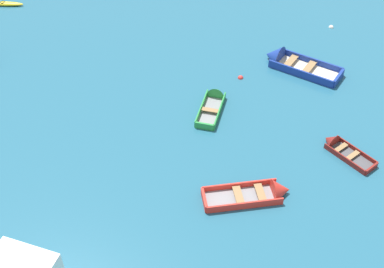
{
  "coord_description": "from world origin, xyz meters",
  "views": [
    {
      "loc": [
        2.55,
        1.23,
        16.68
      ],
      "look_at": [
        0.0,
        19.32,
        0.15
      ],
      "focal_mm": 46.85,
      "sensor_mm": 36.0,
      "label": 1
    }
  ],
  "objects_px": {
    "kayak_yellow_back_row_right": "(3,4)",
    "rowboat_green_back_row_left": "(214,101)",
    "rowboat_red_cluster_outer": "(265,193)",
    "rowboat_maroon_far_left": "(338,147)",
    "rowboat_deep_blue_foreground_center": "(286,61)",
    "mooring_buoy_central": "(240,78)",
    "mooring_buoy_outer_edge": "(331,27)"
  },
  "relations": [
    {
      "from": "mooring_buoy_central",
      "to": "rowboat_green_back_row_left",
      "type": "bearing_deg",
      "value": -116.96
    },
    {
      "from": "rowboat_red_cluster_outer",
      "to": "rowboat_deep_blue_foreground_center",
      "type": "height_order",
      "value": "rowboat_deep_blue_foreground_center"
    },
    {
      "from": "kayak_yellow_back_row_right",
      "to": "rowboat_green_back_row_left",
      "type": "bearing_deg",
      "value": -29.28
    },
    {
      "from": "kayak_yellow_back_row_right",
      "to": "rowboat_green_back_row_left",
      "type": "relative_size",
      "value": 0.87
    },
    {
      "from": "mooring_buoy_outer_edge",
      "to": "mooring_buoy_central",
      "type": "bearing_deg",
      "value": -130.36
    },
    {
      "from": "rowboat_deep_blue_foreground_center",
      "to": "rowboat_maroon_far_left",
      "type": "height_order",
      "value": "rowboat_deep_blue_foreground_center"
    },
    {
      "from": "mooring_buoy_outer_edge",
      "to": "mooring_buoy_central",
      "type": "height_order",
      "value": "same"
    },
    {
      "from": "rowboat_red_cluster_outer",
      "to": "rowboat_maroon_far_left",
      "type": "height_order",
      "value": "rowboat_red_cluster_outer"
    },
    {
      "from": "rowboat_red_cluster_outer",
      "to": "mooring_buoy_central",
      "type": "height_order",
      "value": "rowboat_red_cluster_outer"
    },
    {
      "from": "kayak_yellow_back_row_right",
      "to": "rowboat_green_back_row_left",
      "type": "height_order",
      "value": "rowboat_green_back_row_left"
    },
    {
      "from": "rowboat_maroon_far_left",
      "to": "mooring_buoy_central",
      "type": "distance_m",
      "value": 7.19
    },
    {
      "from": "rowboat_red_cluster_outer",
      "to": "rowboat_green_back_row_left",
      "type": "distance_m",
      "value": 6.8
    },
    {
      "from": "kayak_yellow_back_row_right",
      "to": "mooring_buoy_central",
      "type": "distance_m",
      "value": 18.05
    },
    {
      "from": "mooring_buoy_central",
      "to": "rowboat_red_cluster_outer",
      "type": "bearing_deg",
      "value": -79.26
    },
    {
      "from": "rowboat_green_back_row_left",
      "to": "rowboat_maroon_far_left",
      "type": "height_order",
      "value": "rowboat_green_back_row_left"
    },
    {
      "from": "rowboat_green_back_row_left",
      "to": "rowboat_maroon_far_left",
      "type": "xyz_separation_m",
      "value": [
        6.28,
        -2.67,
        -0.03
      ]
    },
    {
      "from": "rowboat_green_back_row_left",
      "to": "kayak_yellow_back_row_right",
      "type": "bearing_deg",
      "value": 150.72
    },
    {
      "from": "rowboat_green_back_row_left",
      "to": "rowboat_red_cluster_outer",
      "type": "bearing_deg",
      "value": -64.84
    },
    {
      "from": "kayak_yellow_back_row_right",
      "to": "rowboat_deep_blue_foreground_center",
      "type": "relative_size",
      "value": 0.6
    },
    {
      "from": "rowboat_maroon_far_left",
      "to": "mooring_buoy_outer_edge",
      "type": "distance_m",
      "value": 11.57
    },
    {
      "from": "rowboat_maroon_far_left",
      "to": "mooring_buoy_central",
      "type": "height_order",
      "value": "rowboat_maroon_far_left"
    },
    {
      "from": "rowboat_red_cluster_outer",
      "to": "kayak_yellow_back_row_right",
      "type": "xyz_separation_m",
      "value": [
        -18.54,
        14.93,
        -0.04
      ]
    },
    {
      "from": "rowboat_deep_blue_foreground_center",
      "to": "mooring_buoy_central",
      "type": "relative_size",
      "value": 15.1
    },
    {
      "from": "rowboat_red_cluster_outer",
      "to": "kayak_yellow_back_row_right",
      "type": "bearing_deg",
      "value": 141.16
    },
    {
      "from": "rowboat_green_back_row_left",
      "to": "rowboat_maroon_far_left",
      "type": "bearing_deg",
      "value": -23.07
    },
    {
      "from": "rowboat_red_cluster_outer",
      "to": "mooring_buoy_outer_edge",
      "type": "relative_size",
      "value": 12.8
    },
    {
      "from": "rowboat_red_cluster_outer",
      "to": "mooring_buoy_central",
      "type": "distance_m",
      "value": 8.77
    },
    {
      "from": "rowboat_red_cluster_outer",
      "to": "rowboat_maroon_far_left",
      "type": "xyz_separation_m",
      "value": [
        3.39,
        3.48,
        -0.04
      ]
    },
    {
      "from": "kayak_yellow_back_row_right",
      "to": "rowboat_deep_blue_foreground_center",
      "type": "height_order",
      "value": "rowboat_deep_blue_foreground_center"
    },
    {
      "from": "rowboat_red_cluster_outer",
      "to": "mooring_buoy_central",
      "type": "relative_size",
      "value": 12.73
    },
    {
      "from": "mooring_buoy_outer_edge",
      "to": "rowboat_green_back_row_left",
      "type": "bearing_deg",
      "value": -127.06
    },
    {
      "from": "rowboat_green_back_row_left",
      "to": "mooring_buoy_central",
      "type": "distance_m",
      "value": 2.77
    }
  ]
}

